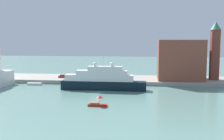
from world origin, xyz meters
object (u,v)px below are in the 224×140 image
Objects in this scene: harbor_building at (180,60)px; parked_car at (64,76)px; bell_tower at (215,49)px; person_figure at (68,78)px; work_barge at (34,84)px; mooring_bollard at (97,79)px; large_yacht at (102,80)px; small_motorboat at (98,102)px.

parked_car is at bearing -178.11° from harbor_building.
harbor_building is 0.77× the size of bell_tower.
parked_car is 6.45m from person_figure.
work_barge is at bearing -169.58° from bell_tower.
mooring_bollard is at bearing -1.92° from person_figure.
large_yacht is 11.91m from mooring_bollard.
work_barge is 0.24× the size of bell_tower.
parked_car is (-59.35, -2.12, -11.46)m from bell_tower.
mooring_bollard is (-3.89, 11.18, -1.36)m from large_yacht.
person_figure is (3.24, -5.58, 0.23)m from parked_car.
work_barge is at bearing -128.46° from parked_car.
bell_tower reaches higher than large_yacht.
large_yacht is 17.25× the size of person_figure.
parked_car is 2.58× the size of person_figure.
person_figure is at bearing -172.19° from bell_tower.
work_barge is at bearing 134.68° from small_motorboat.
large_yacht is 5.91× the size of small_motorboat.
large_yacht is 46.20m from bell_tower.
harbor_building is (25.21, 41.42, 8.11)m from small_motorboat.
parked_car is at bearing 157.97° from mooring_bollard.
bell_tower is at bearing 10.28° from mooring_bollard.
bell_tower is (38.25, 42.02, 12.43)m from small_motorboat.
bell_tower is 46.80m from mooring_bollard.
large_yacht reaches higher than person_figure.
bell_tower is 5.22× the size of parked_car.
harbor_building is at bearing 9.36° from person_figure.
large_yacht is at bearing -14.34° from work_barge.
small_motorboat is at bearing -79.38° from mooring_bollard.
bell_tower is (13.04, 0.60, 4.32)m from harbor_building.
parked_car reaches higher than mooring_bollard.
harbor_building is 33.25m from mooring_bollard.
person_figure reaches higher than work_barge.
small_motorboat is 58.17m from bell_tower.
small_motorboat is 0.90× the size of work_barge.
work_barge is 3.26× the size of person_figure.
bell_tower reaches higher than small_motorboat.
person_figure is at bearing 178.08° from mooring_bollard.
small_motorboat is 1.13× the size of parked_car.
large_yacht is 27.81m from work_barge.
person_figure is 11.52m from mooring_bollard.
bell_tower is 57.75m from person_figure.
work_barge is 69.89m from bell_tower.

